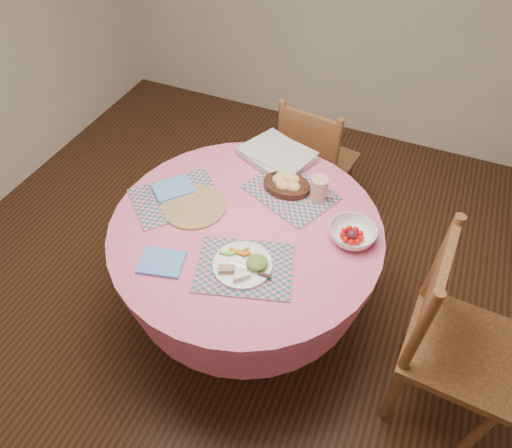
# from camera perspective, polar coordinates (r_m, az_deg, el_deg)

# --- Properties ---
(ground) EXTENTS (4.00, 4.00, 0.00)m
(ground) POSITION_cam_1_polar(r_m,az_deg,el_deg) (2.65, -1.01, -11.29)
(ground) COLOR #331C0F
(ground) RESTS_ON ground
(room_envelope) EXTENTS (4.01, 4.01, 2.71)m
(room_envelope) POSITION_cam_1_polar(r_m,az_deg,el_deg) (1.50, -1.95, 25.86)
(room_envelope) COLOR silver
(room_envelope) RESTS_ON ground
(dining_table) EXTENTS (1.24, 1.24, 0.75)m
(dining_table) POSITION_cam_1_polar(r_m,az_deg,el_deg) (2.20, -1.20, -3.62)
(dining_table) COLOR #E2698B
(dining_table) RESTS_ON ground
(chair_right) EXTENTS (0.48, 0.50, 1.02)m
(chair_right) POSITION_cam_1_polar(r_m,az_deg,el_deg) (2.13, 23.12, -12.95)
(chair_right) COLOR brown
(chair_right) RESTS_ON ground
(chair_back) EXTENTS (0.47, 0.45, 0.91)m
(chair_back) POSITION_cam_1_polar(r_m,az_deg,el_deg) (2.85, 7.28, 7.84)
(chair_back) COLOR brown
(chair_back) RESTS_ON ground
(placemat_front) EXTENTS (0.47, 0.40, 0.01)m
(placemat_front) POSITION_cam_1_polar(r_m,az_deg,el_deg) (1.89, -1.40, -5.44)
(placemat_front) COLOR #126958
(placemat_front) RESTS_ON dining_table
(placemat_left) EXTENTS (0.49, 0.50, 0.01)m
(placemat_left) POSITION_cam_1_polar(r_m,az_deg,el_deg) (2.21, -9.95, 3.29)
(placemat_left) COLOR #126958
(placemat_left) RESTS_ON dining_table
(placemat_back) EXTENTS (0.49, 0.43, 0.01)m
(placemat_back) POSITION_cam_1_polar(r_m,az_deg,el_deg) (2.21, 4.31, 3.97)
(placemat_back) COLOR #126958
(placemat_back) RESTS_ON dining_table
(wicker_trivet) EXTENTS (0.30, 0.30, 0.01)m
(wicker_trivet) POSITION_cam_1_polar(r_m,az_deg,el_deg) (2.15, -7.74, 2.22)
(wicker_trivet) COLOR #8E5F3D
(wicker_trivet) RESTS_ON dining_table
(napkin_near) EXTENTS (0.21, 0.18, 0.01)m
(napkin_near) POSITION_cam_1_polar(r_m,az_deg,el_deg) (1.94, -11.71, -4.70)
(napkin_near) COLOR #5990E5
(napkin_near) RESTS_ON dining_table
(napkin_far) EXTENTS (0.22, 0.23, 0.01)m
(napkin_far) POSITION_cam_1_polar(r_m,az_deg,el_deg) (2.24, -10.35, 4.38)
(napkin_far) COLOR #5990E5
(napkin_far) RESTS_ON placemat_left
(dinner_plate) EXTENTS (0.25, 0.25, 0.05)m
(dinner_plate) POSITION_cam_1_polar(r_m,az_deg,el_deg) (1.88, -1.57, -5.15)
(dinner_plate) COLOR white
(dinner_plate) RESTS_ON placemat_front
(bread_bowl) EXTENTS (0.23, 0.23, 0.08)m
(bread_bowl) POSITION_cam_1_polar(r_m,az_deg,el_deg) (2.20, 3.86, 5.14)
(bread_bowl) COLOR black
(bread_bowl) RESTS_ON placemat_back
(latte_mug) EXTENTS (0.12, 0.08, 0.12)m
(latte_mug) POSITION_cam_1_polar(r_m,az_deg,el_deg) (2.15, 7.96, 4.37)
(latte_mug) COLOR tan
(latte_mug) RESTS_ON placemat_back
(fruit_bowl) EXTENTS (0.27, 0.27, 0.06)m
(fruit_bowl) POSITION_cam_1_polar(r_m,az_deg,el_deg) (2.02, 11.94, -1.24)
(fruit_bowl) COLOR white
(fruit_bowl) RESTS_ON dining_table
(newspaper_stack) EXTENTS (0.42, 0.39, 0.04)m
(newspaper_stack) POSITION_cam_1_polar(r_m,az_deg,el_deg) (2.39, 2.59, 8.67)
(newspaper_stack) COLOR silver
(newspaper_stack) RESTS_ON dining_table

